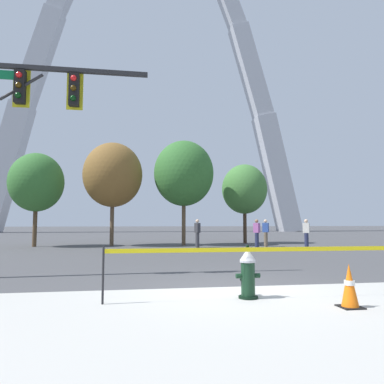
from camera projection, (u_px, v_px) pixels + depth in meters
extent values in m
plane|color=#474749|center=(226.00, 288.00, 7.76)|extent=(240.00, 240.00, 0.00)
cube|color=#B7B5AD|center=(315.00, 352.00, 3.95)|extent=(40.00, 8.00, 0.01)
cylinder|color=black|center=(248.00, 297.00, 6.72)|extent=(0.36, 0.36, 0.05)
cylinder|color=#14331E|center=(248.00, 279.00, 6.74)|extent=(0.26, 0.26, 0.62)
cylinder|color=#B7B7BC|center=(248.00, 261.00, 6.77)|extent=(0.30, 0.30, 0.04)
cone|color=#B7B7BC|center=(248.00, 254.00, 6.78)|extent=(0.30, 0.30, 0.22)
cylinder|color=black|center=(248.00, 247.00, 6.79)|extent=(0.06, 0.06, 0.06)
cylinder|color=#14331E|center=(239.00, 276.00, 6.72)|extent=(0.10, 0.09, 0.09)
cylinder|color=#14331E|center=(257.00, 276.00, 6.78)|extent=(0.10, 0.09, 0.09)
cylinder|color=#14331E|center=(245.00, 279.00, 6.94)|extent=(0.13, 0.14, 0.13)
cylinder|color=black|center=(244.00, 279.00, 7.02)|extent=(0.15, 0.03, 0.15)
cylinder|color=#232326|center=(103.00, 276.00, 6.26)|extent=(0.04, 0.04, 1.00)
cube|color=yellow|center=(264.00, 249.00, 6.72)|extent=(5.83, 0.07, 0.08)
cube|color=black|center=(350.00, 307.00, 5.98)|extent=(0.36, 0.36, 0.03)
cone|color=orange|center=(349.00, 285.00, 6.01)|extent=(0.28, 0.28, 0.70)
cylinder|color=white|center=(349.00, 283.00, 6.01)|extent=(0.17, 0.17, 0.08)
cube|color=#232326|center=(60.00, 69.00, 9.89)|extent=(4.80, 0.12, 0.12)
cylinder|color=#232326|center=(22.00, 87.00, 9.69)|extent=(1.11, 0.08, 0.81)
cube|color=black|center=(20.00, 87.00, 9.69)|extent=(0.26, 0.24, 0.90)
cube|color=gold|center=(22.00, 89.00, 9.83)|extent=(0.44, 0.03, 1.04)
sphere|color=red|center=(19.00, 75.00, 9.58)|extent=(0.16, 0.16, 0.16)
sphere|color=#392706|center=(18.00, 85.00, 9.56)|extent=(0.16, 0.16, 0.16)
sphere|color=black|center=(18.00, 95.00, 9.54)|extent=(0.16, 0.16, 0.16)
cube|color=black|center=(74.00, 90.00, 9.91)|extent=(0.26, 0.24, 0.90)
cube|color=gold|center=(75.00, 92.00, 10.04)|extent=(0.44, 0.03, 1.04)
sphere|color=red|center=(74.00, 78.00, 9.80)|extent=(0.16, 0.16, 0.16)
sphere|color=#392706|center=(73.00, 88.00, 9.78)|extent=(0.16, 0.16, 0.16)
sphere|color=black|center=(73.00, 98.00, 9.76)|extent=(0.16, 0.16, 0.16)
cube|color=#B2B5BC|center=(5.00, 168.00, 50.63)|extent=(7.03, 3.07, 18.87)
cube|color=#B2B5BC|center=(39.00, 58.00, 52.62)|extent=(6.68, 2.75, 15.32)
cube|color=#B2B5BC|center=(251.00, 72.00, 57.62)|extent=(6.68, 2.75, 15.32)
cube|color=#B2B5BC|center=(277.00, 174.00, 56.88)|extent=(7.03, 3.07, 18.87)
cylinder|color=brown|center=(35.00, 226.00, 21.09)|extent=(0.24, 0.24, 2.36)
ellipsoid|color=#336B2D|center=(36.00, 182.00, 21.31)|extent=(3.15, 3.15, 3.47)
cylinder|color=brown|center=(112.00, 223.00, 21.97)|extent=(0.24, 0.24, 2.71)
ellipsoid|color=brown|center=(113.00, 175.00, 22.22)|extent=(3.61, 3.61, 3.98)
cylinder|color=brown|center=(184.00, 223.00, 22.45)|extent=(0.24, 0.24, 2.81)
ellipsoid|color=#336B2D|center=(184.00, 173.00, 22.71)|extent=(3.74, 3.74, 4.12)
cylinder|color=#473323|center=(245.00, 226.00, 24.47)|extent=(0.24, 0.24, 2.31)
ellipsoid|color=#427A38|center=(244.00, 189.00, 24.68)|extent=(3.08, 3.08, 3.38)
cylinder|color=#38383D|center=(197.00, 240.00, 20.24)|extent=(0.22, 0.22, 0.84)
cube|color=#333338|center=(197.00, 228.00, 20.30)|extent=(0.32, 0.39, 0.54)
sphere|color=beige|center=(197.00, 221.00, 20.33)|extent=(0.20, 0.20, 0.20)
cylinder|color=#232847|center=(307.00, 241.00, 19.71)|extent=(0.22, 0.22, 0.84)
cube|color=beige|center=(306.00, 228.00, 19.76)|extent=(0.39, 0.37, 0.54)
sphere|color=beige|center=(306.00, 221.00, 19.80)|extent=(0.20, 0.20, 0.20)
cylinder|color=#232847|center=(257.00, 240.00, 20.13)|extent=(0.22, 0.22, 0.84)
cube|color=#995193|center=(257.00, 228.00, 20.19)|extent=(0.36, 0.39, 0.54)
sphere|color=#936B4C|center=(257.00, 221.00, 20.22)|extent=(0.20, 0.20, 0.20)
cylinder|color=brown|center=(266.00, 239.00, 21.08)|extent=(0.22, 0.22, 0.84)
cube|color=#2D4C99|center=(266.00, 228.00, 21.14)|extent=(0.39, 0.37, 0.54)
sphere|color=beige|center=(265.00, 221.00, 21.17)|extent=(0.20, 0.20, 0.20)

